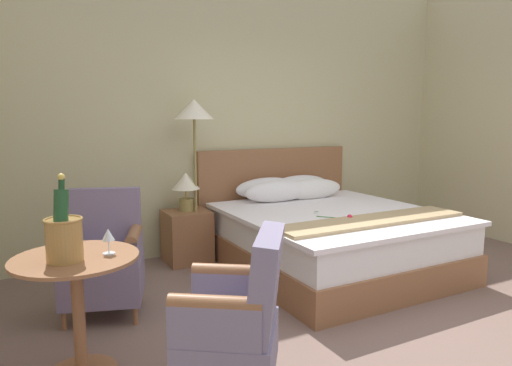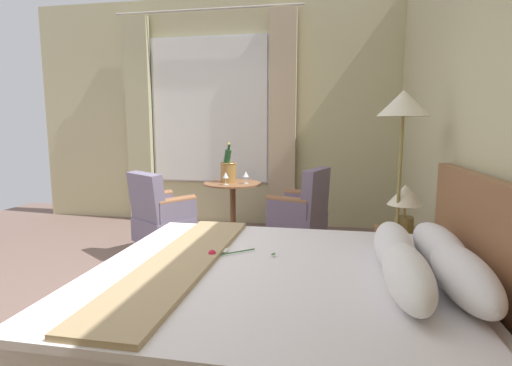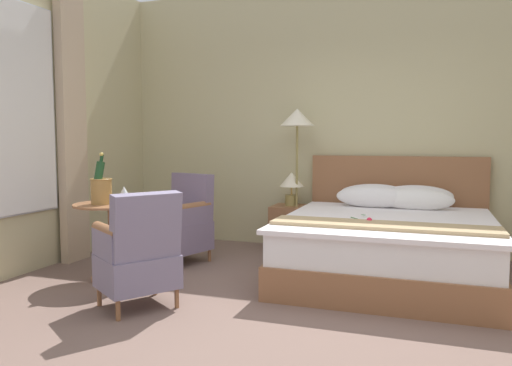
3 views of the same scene
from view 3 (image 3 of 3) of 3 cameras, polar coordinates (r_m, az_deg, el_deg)
The scene contains 12 objects.
ground_plane at distance 3.73m, azimuth 5.52°, elevation -15.83°, with size 7.38×7.38×0.00m, color #745B51.
wall_headboard_side at distance 6.12m, azimuth 11.67°, elevation 7.33°, with size 6.00×0.12×3.18m.
bed at distance 5.03m, azimuth 14.90°, elevation -6.45°, with size 1.96×2.22×1.14m.
nightstand at distance 6.01m, azimuth 4.05°, elevation -5.15°, with size 0.47×0.43×0.54m.
bedside_lamp at distance 5.94m, azimuth 4.08°, elevation -0.01°, with size 0.29×0.29×0.40m.
floor_lamp_brass at distance 5.84m, azimuth 4.72°, elevation 6.22°, with size 0.40×0.40×1.69m.
side_table_round at distance 4.93m, azimuth -16.15°, elevation -5.34°, with size 0.70×0.70×0.73m.
champagne_bucket at distance 4.85m, azimuth -17.30°, elevation -0.53°, with size 0.20×0.20×0.48m.
wine_glass_near_bucket at distance 4.74m, azimuth -14.78°, elevation -1.16°, with size 0.07×0.07×0.15m.
wine_glass_near_edge at distance 5.00m, azimuth -14.85°, elevation -0.85°, with size 0.08×0.08×0.15m.
armchair_by_window at distance 5.51m, azimuth -8.49°, elevation -4.51°, with size 0.71×0.68×0.95m.
armchair_facing_bed at distance 4.03m, azimuth -13.21°, elevation -7.90°, with size 0.74×0.74×0.93m.
Camera 3 is at (0.82, -3.39, 1.32)m, focal length 35.00 mm.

